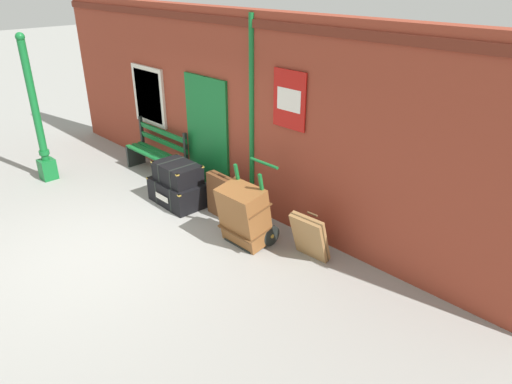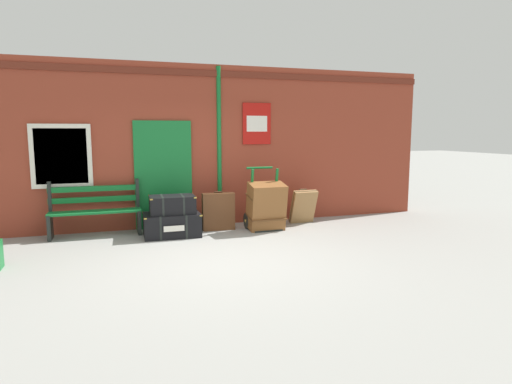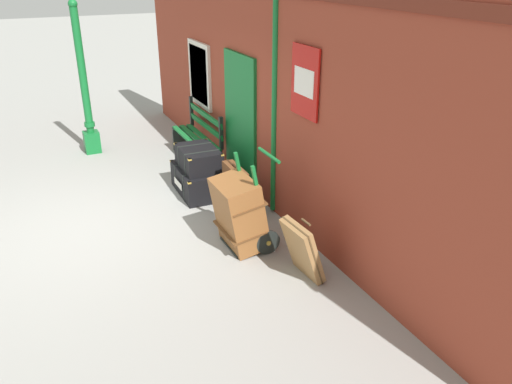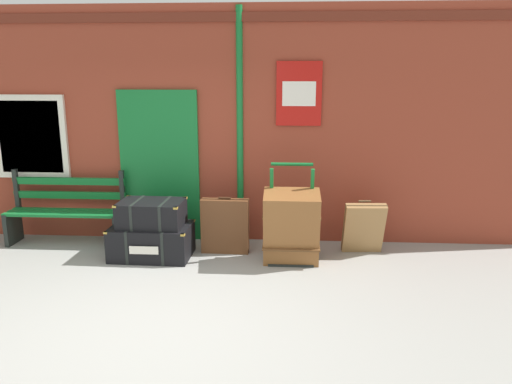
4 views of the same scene
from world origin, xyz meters
name	(u,v)px [view 2 (image 2 of 4)]	position (x,y,z in m)	size (l,w,h in m)	color
ground_plane	(219,259)	(0.00, 0.00, 0.00)	(60.00, 60.00, 0.00)	gray
brick_facade	(187,146)	(-0.02, 2.60, 1.60)	(10.40, 0.35, 3.20)	brown
platform_bench	(95,212)	(-1.79, 2.16, 0.44)	(1.60, 0.43, 1.01)	#146B2D
steamer_trunk_base	(172,225)	(-0.48, 1.69, 0.21)	(1.03, 0.68, 0.43)	black
steamer_trunk_middle	(172,205)	(-0.46, 1.69, 0.58)	(0.83, 0.57, 0.33)	black
porters_trolley	(263,215)	(1.31, 1.77, 0.27)	(0.71, 0.59, 1.20)	black
large_brown_trunk	(266,206)	(1.31, 1.60, 0.47)	(0.70, 0.58, 0.94)	brown
suitcase_tan	(303,207)	(2.26, 1.97, 0.35)	(0.54, 0.36, 0.72)	olive
suitcase_brown	(218,212)	(0.45, 1.92, 0.36)	(0.63, 0.18, 0.76)	brown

